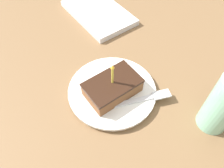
{
  "coord_description": "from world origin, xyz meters",
  "views": [
    {
      "loc": [
        -0.26,
        0.2,
        0.48
      ],
      "look_at": [
        0.01,
        0.0,
        0.04
      ],
      "focal_mm": 35.0,
      "sensor_mm": 36.0,
      "label": 1
    }
  ],
  "objects": [
    {
      "name": "ground_plane",
      "position": [
        0.0,
        0.0,
        -0.02
      ],
      "size": [
        2.4,
        2.4,
        0.04
      ],
      "color": "brown",
      "rests_on": "ground"
    },
    {
      "name": "plate",
      "position": [
        0.01,
        0.0,
        0.01
      ],
      "size": [
        0.23,
        0.23,
        0.02
      ],
      "color": "white",
      "rests_on": "ground_plane"
    },
    {
      "name": "marble_board",
      "position": [
        0.32,
        -0.16,
        0.01
      ],
      "size": [
        0.26,
        0.16,
        0.02
      ],
      "color": "silver",
      "rests_on": "ground_plane"
    },
    {
      "name": "cake_slice",
      "position": [
        0.0,
        0.01,
        0.04
      ],
      "size": [
        0.08,
        0.14,
        0.1
      ],
      "color": "brown",
      "rests_on": "plate"
    },
    {
      "name": "fork",
      "position": [
        -0.06,
        -0.04,
        0.02
      ],
      "size": [
        0.08,
        0.18,
        0.0
      ],
      "color": "silver",
      "rests_on": "plate"
    }
  ]
}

